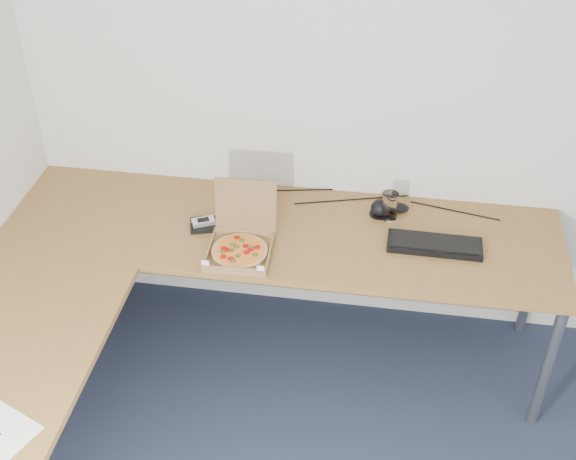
% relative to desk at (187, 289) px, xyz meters
% --- Properties ---
extents(room_shell, '(3.50, 3.50, 2.50)m').
position_rel_desk_xyz_m(room_shell, '(0.82, -0.97, 0.55)').
color(room_shell, silver).
rests_on(room_shell, ground).
extents(desk, '(2.50, 2.20, 0.73)m').
position_rel_desk_xyz_m(desk, '(0.00, 0.00, 0.00)').
color(desk, olive).
rests_on(desk, ground).
extents(pizza_box, '(0.27, 0.31, 0.27)m').
position_rel_desk_xyz_m(pizza_box, '(0.18, 0.23, 0.06)').
color(pizza_box, olive).
rests_on(pizza_box, desk).
extents(drinking_glass, '(0.07, 0.07, 0.13)m').
position_rel_desk_xyz_m(drinking_glass, '(0.80, 0.59, 0.09)').
color(drinking_glass, silver).
rests_on(drinking_glass, desk).
extents(keyboard, '(0.41, 0.15, 0.03)m').
position_rel_desk_xyz_m(keyboard, '(1.00, 0.40, 0.04)').
color(keyboard, black).
rests_on(keyboard, desk).
extents(mouse, '(0.12, 0.10, 0.04)m').
position_rel_desk_xyz_m(mouse, '(0.83, 0.65, 0.05)').
color(mouse, black).
rests_on(mouse, desk).
extents(wallet, '(0.15, 0.14, 0.02)m').
position_rel_desk_xyz_m(wallet, '(-0.02, 0.39, 0.04)').
color(wallet, black).
rests_on(wallet, desk).
extents(phone, '(0.11, 0.09, 0.02)m').
position_rel_desk_xyz_m(phone, '(-0.02, 0.39, 0.06)').
color(phone, '#B2B5BA').
rests_on(phone, wallet).
extents(dome_speaker, '(0.10, 0.10, 0.08)m').
position_rel_desk_xyz_m(dome_speaker, '(0.75, 0.61, 0.07)').
color(dome_speaker, black).
rests_on(dome_speaker, desk).
extents(cable_bundle, '(0.62, 0.13, 0.01)m').
position_rel_desk_xyz_m(cable_bundle, '(0.63, 0.71, 0.03)').
color(cable_bundle, black).
rests_on(cable_bundle, desk).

